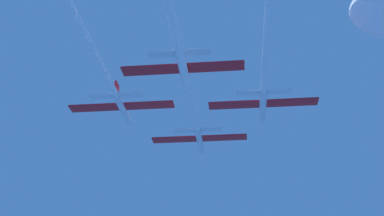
# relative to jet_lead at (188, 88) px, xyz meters

# --- Properties ---
(jet_lead) EXTENTS (19.76, 73.21, 3.27)m
(jet_lead) POSITION_rel_jet_lead_xyz_m (0.00, 0.00, 0.00)
(jet_lead) COLOR white
(jet_left_wing) EXTENTS (19.76, 81.24, 3.27)m
(jet_left_wing) POSITION_rel_jet_lead_xyz_m (-13.43, -17.40, 1.34)
(jet_left_wing) COLOR white
(jet_right_wing) EXTENTS (19.76, 81.91, 3.27)m
(jet_right_wing) POSITION_rel_jet_lead_xyz_m (12.80, -17.54, 0.70)
(jet_right_wing) COLOR white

